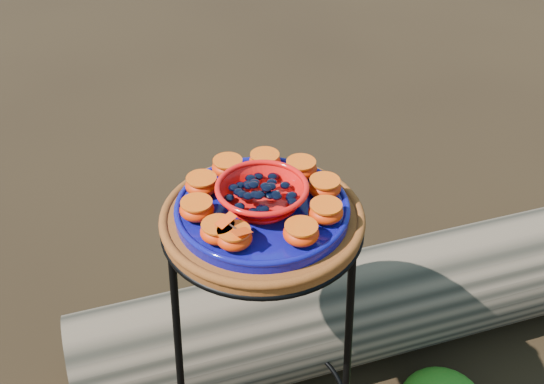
{
  "coord_description": "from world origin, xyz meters",
  "views": [
    {
      "loc": [
        0.01,
        -1.05,
        1.56
      ],
      "look_at": [
        0.02,
        0.0,
        0.79
      ],
      "focal_mm": 45.0,
      "sensor_mm": 36.0,
      "label": 1
    }
  ],
  "objects_px": {
    "terracotta_saucer": "(262,221)",
    "driftwood_log": "(374,302)",
    "cobalt_plate": "(262,210)",
    "red_bowl": "(262,196)",
    "plant_stand": "(264,345)"
  },
  "relations": [
    {
      "from": "plant_stand",
      "to": "terracotta_saucer",
      "type": "bearing_deg",
      "value": 0.0
    },
    {
      "from": "plant_stand",
      "to": "cobalt_plate",
      "type": "bearing_deg",
      "value": 0.0
    },
    {
      "from": "driftwood_log",
      "to": "plant_stand",
      "type": "bearing_deg",
      "value": -133.98
    },
    {
      "from": "red_bowl",
      "to": "plant_stand",
      "type": "bearing_deg",
      "value": 0.0
    },
    {
      "from": "red_bowl",
      "to": "driftwood_log",
      "type": "relative_size",
      "value": 0.1
    },
    {
      "from": "terracotta_saucer",
      "to": "cobalt_plate",
      "type": "xyz_separation_m",
      "value": [
        0.0,
        0.0,
        0.03
      ]
    },
    {
      "from": "plant_stand",
      "to": "red_bowl",
      "type": "relative_size",
      "value": 4.12
    },
    {
      "from": "terracotta_saucer",
      "to": "red_bowl",
      "type": "height_order",
      "value": "red_bowl"
    },
    {
      "from": "terracotta_saucer",
      "to": "driftwood_log",
      "type": "relative_size",
      "value": 0.24
    },
    {
      "from": "cobalt_plate",
      "to": "red_bowl",
      "type": "height_order",
      "value": "red_bowl"
    },
    {
      "from": "red_bowl",
      "to": "driftwood_log",
      "type": "height_order",
      "value": "red_bowl"
    },
    {
      "from": "plant_stand",
      "to": "cobalt_plate",
      "type": "xyz_separation_m",
      "value": [
        0.0,
        0.0,
        0.39
      ]
    },
    {
      "from": "terracotta_saucer",
      "to": "driftwood_log",
      "type": "height_order",
      "value": "terracotta_saucer"
    },
    {
      "from": "cobalt_plate",
      "to": "red_bowl",
      "type": "distance_m",
      "value": 0.03
    },
    {
      "from": "plant_stand",
      "to": "cobalt_plate",
      "type": "height_order",
      "value": "cobalt_plate"
    }
  ]
}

